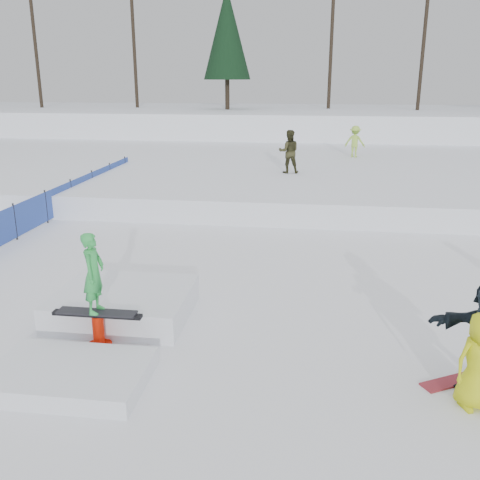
# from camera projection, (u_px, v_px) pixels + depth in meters

# --- Properties ---
(ground) EXTENTS (120.00, 120.00, 0.00)m
(ground) POSITION_uv_depth(u_px,v_px,m) (201.00, 322.00, 10.44)
(ground) COLOR white
(snow_berm) EXTENTS (60.00, 14.00, 2.40)m
(snow_berm) POSITION_uv_depth(u_px,v_px,m) (286.00, 126.00, 38.51)
(snow_berm) COLOR white
(snow_berm) RESTS_ON ground
(snow_midrise) EXTENTS (50.00, 18.00, 0.80)m
(snow_midrise) POSITION_uv_depth(u_px,v_px,m) (269.00, 168.00, 25.48)
(snow_midrise) COLOR white
(snow_midrise) RESTS_ON ground
(safety_fence) EXTENTS (0.05, 16.00, 1.10)m
(safety_fence) POSITION_uv_depth(u_px,v_px,m) (46.00, 207.00, 17.37)
(safety_fence) COLOR #2C47A2
(safety_fence) RESTS_ON ground
(treeline) EXTENTS (40.24, 4.22, 10.50)m
(treeline) POSITION_uv_depth(u_px,v_px,m) (383.00, 30.00, 34.25)
(treeline) COLOR black
(treeline) RESTS_ON snow_berm
(walker_olive) EXTENTS (0.93, 0.77, 1.74)m
(walker_olive) POSITION_uv_depth(u_px,v_px,m) (289.00, 152.00, 21.76)
(walker_olive) COLOR #2F2E18
(walker_olive) RESTS_ON snow_midrise
(walker_ygreen) EXTENTS (1.10, 0.81, 1.52)m
(walker_ygreen) POSITION_uv_depth(u_px,v_px,m) (355.00, 142.00, 26.08)
(walker_ygreen) COLOR #A0D146
(walker_ygreen) RESTS_ON snow_midrise
(spectator_yellow) EXTENTS (0.82, 0.66, 1.46)m
(spectator_yellow) POSITION_uv_depth(u_px,v_px,m) (479.00, 361.00, 7.60)
(spectator_yellow) COLOR #CAD212
(spectator_yellow) RESTS_ON ground
(loose_board_red) EXTENTS (1.36, 0.93, 0.03)m
(loose_board_red) POSITION_uv_depth(u_px,v_px,m) (460.00, 379.00, 8.46)
(loose_board_red) COLOR maroon
(loose_board_red) RESTS_ON ground
(jib_rail_feature) EXTENTS (2.60, 4.40, 2.11)m
(jib_rail_feature) POSITION_uv_depth(u_px,v_px,m) (111.00, 317.00, 9.95)
(jib_rail_feature) COLOR white
(jib_rail_feature) RESTS_ON ground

